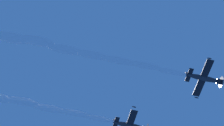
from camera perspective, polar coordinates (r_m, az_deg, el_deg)
airplane_lead at (r=69.04m, az=15.14°, el=-2.50°), size 8.34×7.55×2.54m
airplane_left_wingman at (r=70.80m, az=3.22°, el=-10.36°), size 8.27×7.55×2.67m
smoke_trail_lead at (r=67.37m, az=-16.18°, el=4.40°), size 20.47×51.38×3.82m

